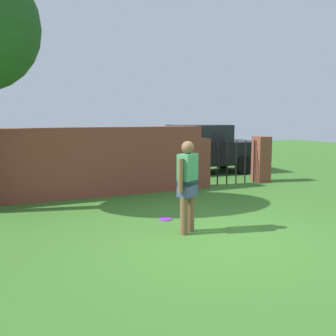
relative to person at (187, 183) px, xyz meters
name	(u,v)px	position (x,y,z in m)	size (l,w,h in m)	color
ground_plane	(219,240)	(0.31, -0.56, -0.90)	(40.00, 40.00, 0.00)	#3D7528
brick_wall	(75,163)	(-1.19, 3.79, -0.02)	(6.89, 0.50, 1.75)	brown
person	(187,183)	(0.00, 0.00, 0.00)	(0.47, 0.38, 1.62)	brown
fence_gate	(232,161)	(3.44, 3.79, -0.20)	(2.61, 0.44, 1.40)	brown
car	(199,149)	(3.64, 6.19, -0.04)	(4.35, 2.24, 1.72)	black
frisbee_purple	(166,219)	(0.01, 0.96, -0.89)	(0.27, 0.27, 0.02)	purple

